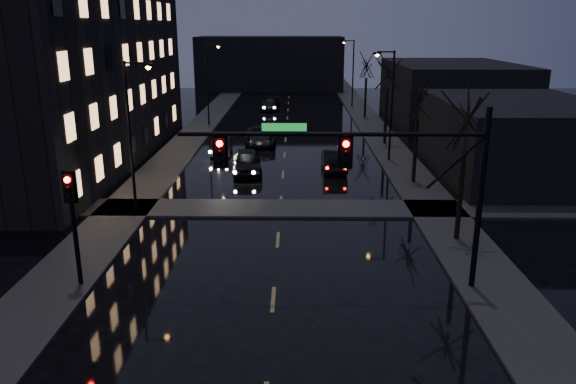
{
  "coord_description": "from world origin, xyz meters",
  "views": [
    {
      "loc": [
        0.76,
        -10.72,
        9.75
      ],
      "look_at": [
        0.51,
        11.17,
        3.2
      ],
      "focal_mm": 35.0,
      "sensor_mm": 36.0,
      "label": 1
    }
  ],
  "objects_px": {
    "oncoming_car_c": "(261,136)",
    "oncoming_car_d": "(270,104)",
    "oncoming_car_b": "(222,145)",
    "lead_car": "(334,160)",
    "oncoming_car_a": "(247,162)"
  },
  "relations": [
    {
      "from": "oncoming_car_a",
      "to": "lead_car",
      "type": "height_order",
      "value": "oncoming_car_a"
    },
    {
      "from": "oncoming_car_c",
      "to": "oncoming_car_d",
      "type": "relative_size",
      "value": 1.09
    },
    {
      "from": "oncoming_car_b",
      "to": "oncoming_car_d",
      "type": "relative_size",
      "value": 0.85
    },
    {
      "from": "oncoming_car_c",
      "to": "oncoming_car_b",
      "type": "bearing_deg",
      "value": -128.84
    },
    {
      "from": "oncoming_car_a",
      "to": "oncoming_car_d",
      "type": "xyz_separation_m",
      "value": [
        0.33,
        29.34,
        -0.1
      ]
    },
    {
      "from": "oncoming_car_c",
      "to": "oncoming_car_d",
      "type": "distance_m",
      "value": 19.69
    },
    {
      "from": "oncoming_car_c",
      "to": "oncoming_car_d",
      "type": "height_order",
      "value": "oncoming_car_c"
    },
    {
      "from": "oncoming_car_d",
      "to": "lead_car",
      "type": "bearing_deg",
      "value": -74.69
    },
    {
      "from": "oncoming_car_a",
      "to": "oncoming_car_d",
      "type": "relative_size",
      "value": 0.97
    },
    {
      "from": "oncoming_car_a",
      "to": "lead_car",
      "type": "relative_size",
      "value": 1.07
    },
    {
      "from": "oncoming_car_b",
      "to": "oncoming_car_c",
      "type": "height_order",
      "value": "oncoming_car_c"
    },
    {
      "from": "oncoming_car_b",
      "to": "oncoming_car_d",
      "type": "height_order",
      "value": "oncoming_car_d"
    },
    {
      "from": "oncoming_car_b",
      "to": "oncoming_car_c",
      "type": "distance_m",
      "value": 4.66
    },
    {
      "from": "oncoming_car_c",
      "to": "lead_car",
      "type": "distance_m",
      "value": 10.33
    },
    {
      "from": "oncoming_car_c",
      "to": "oncoming_car_d",
      "type": "bearing_deg",
      "value": 89.1
    }
  ]
}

